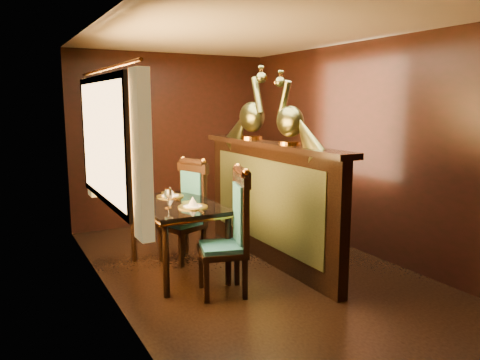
{
  "coord_description": "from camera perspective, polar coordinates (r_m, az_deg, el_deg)",
  "views": [
    {
      "loc": [
        -2.4,
        -4.1,
        1.8
      ],
      "look_at": [
        -0.08,
        0.23,
        0.98
      ],
      "focal_mm": 35.0,
      "sensor_mm": 36.0,
      "label": 1
    }
  ],
  "objects": [
    {
      "name": "ground",
      "position": [
        5.08,
        2.05,
        -11.26
      ],
      "size": [
        5.0,
        5.0,
        0.0
      ],
      "primitive_type": "plane",
      "color": "black",
      "rests_on": "ground"
    },
    {
      "name": "room_shell",
      "position": [
        4.73,
        1.16,
        6.86
      ],
      "size": [
        3.04,
        5.04,
        2.52
      ],
      "color": "black",
      "rests_on": "ground"
    },
    {
      "name": "partition",
      "position": [
        5.28,
        3.47,
        -2.38
      ],
      "size": [
        0.26,
        2.7,
        1.36
      ],
      "color": "black",
      "rests_on": "ground"
    },
    {
      "name": "dining_table",
      "position": [
        4.95,
        -7.79,
        -3.56
      ],
      "size": [
        0.79,
        1.29,
        0.96
      ],
      "rotation": [
        0.0,
        0.0,
        -0.01
      ],
      "color": "black",
      "rests_on": "ground"
    },
    {
      "name": "chair_left",
      "position": [
        4.4,
        -0.75,
        -5.84
      ],
      "size": [
        0.54,
        0.56,
        1.22
      ],
      "rotation": [
        0.0,
        0.0,
        -0.28
      ],
      "color": "black",
      "rests_on": "ground"
    },
    {
      "name": "chair_right",
      "position": [
        5.42,
        -6.24,
        -3.2
      ],
      "size": [
        0.55,
        0.56,
        1.18
      ],
      "rotation": [
        0.0,
        0.0,
        0.35
      ],
      "color": "black",
      "rests_on": "ground"
    },
    {
      "name": "peacock_left",
      "position": [
        4.84,
        6.15,
        8.78
      ],
      "size": [
        0.24,
        0.64,
        0.77
      ],
      "primitive_type": null,
      "color": "#194B32",
      "rests_on": "partition"
    },
    {
      "name": "peacock_right",
      "position": [
        5.51,
        1.46,
        9.3
      ],
      "size": [
        0.27,
        0.71,
        0.84
      ],
      "primitive_type": null,
      "color": "#194B32",
      "rests_on": "partition"
    }
  ]
}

